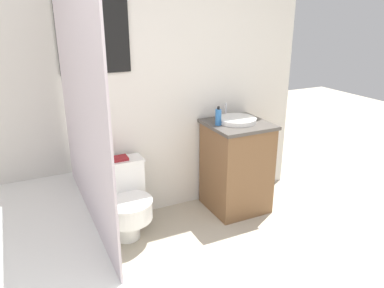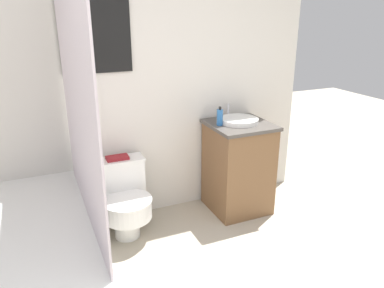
% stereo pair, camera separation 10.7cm
% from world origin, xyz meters
% --- Properties ---
extents(wall_back, '(3.37, 0.07, 2.50)m').
position_xyz_m(wall_back, '(-0.00, 2.19, 1.26)').
color(wall_back, silver).
rests_on(wall_back, ground_plane).
extents(shower_area, '(0.70, 1.53, 1.98)m').
position_xyz_m(shower_area, '(-0.82, 1.40, 0.30)').
color(shower_area, white).
rests_on(shower_area, ground_plane).
extents(toilet, '(0.43, 0.54, 0.62)m').
position_xyz_m(toilet, '(-0.16, 1.90, 0.32)').
color(toilet, white).
rests_on(toilet, ground_plane).
extents(vanity, '(0.53, 0.54, 0.84)m').
position_xyz_m(vanity, '(0.91, 1.88, 0.42)').
color(vanity, brown).
rests_on(vanity, ground_plane).
extents(sink, '(0.34, 0.38, 0.13)m').
position_xyz_m(sink, '(0.91, 1.91, 0.86)').
color(sink, white).
rests_on(sink, vanity).
extents(soap_bottle, '(0.05, 0.05, 0.16)m').
position_xyz_m(soap_bottle, '(0.72, 1.90, 0.91)').
color(soap_bottle, '#2D6BB2').
rests_on(soap_bottle, vanity).
extents(book_on_tank, '(0.18, 0.11, 0.02)m').
position_xyz_m(book_on_tank, '(-0.16, 2.03, 0.63)').
color(book_on_tank, maroon).
rests_on(book_on_tank, toilet).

